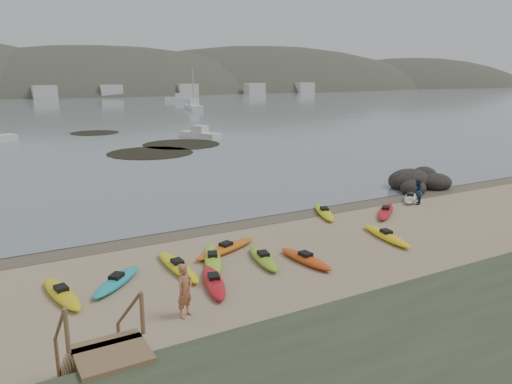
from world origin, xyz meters
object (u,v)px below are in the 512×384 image
person_west (185,290)px  person_east (417,192)px  stairs (98,358)px  rock_cluster (418,184)px

person_west → person_east: bearing=-10.2°
stairs → person_west: 4.45m
person_west → rock_cluster: (21.26, 9.79, -0.70)m
stairs → rock_cluster: size_ratio=0.53×
rock_cluster → stairs: bearing=-152.8°
stairs → rock_cluster: 27.73m
person_east → rock_cluster: size_ratio=0.31×
person_west → stairs: bearing=-170.0°
stairs → person_west: stairs is taller
stairs → person_east: stairs is taller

